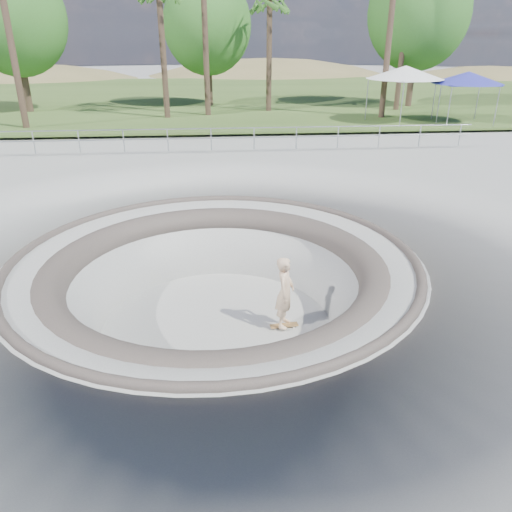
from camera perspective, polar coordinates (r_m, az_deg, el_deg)
name	(u,v)px	position (r m, az deg, el deg)	size (l,w,h in m)	color
ground	(215,259)	(12.56, -4.74, -0.31)	(180.00, 180.00, 0.00)	#A8A9A4
skate_bowl	(217,321)	(13.42, -4.48, -7.44)	(14.00, 14.00, 4.10)	#A8A9A4
grass_strip	(210,96)	(45.72, -5.27, 17.78)	(180.00, 36.00, 0.12)	#395120
distant_hills	(239,132)	(69.79, -1.91, 14.02)	(103.20, 45.00, 28.60)	brown
safety_railing	(211,139)	(23.87, -5.15, 13.18)	(25.00, 0.06, 1.03)	#92969A
skateboard	(284,325)	(13.24, 3.23, -7.92)	(0.76, 0.28, 0.08)	olive
skater	(285,293)	(12.75, 3.34, -4.20)	(0.70, 0.46, 1.92)	beige
canopy_white	(405,73)	(32.43, 16.71, 19.43)	(5.74, 5.74, 3.18)	#92969A
canopy_blue	(468,78)	(33.11, 23.07, 18.22)	(5.70, 5.70, 2.89)	#92969A
palm_d	(270,3)	(35.69, 1.57, 26.91)	(2.60, 2.60, 7.98)	#4F3B2D
bushy_tree_left	(14,18)	(38.53, -25.93, 23.23)	(6.56, 5.97, 9.47)	#4F3B2D
bushy_tree_mid	(207,25)	(38.59, -5.60, 24.78)	(6.18, 5.62, 8.92)	#4F3B2D
bushy_tree_right	(419,13)	(39.76, 18.14, 24.90)	(7.03, 6.39, 10.14)	#4F3B2D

